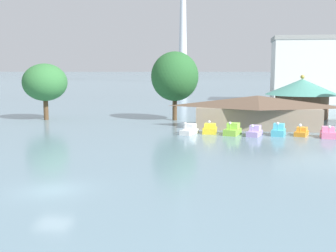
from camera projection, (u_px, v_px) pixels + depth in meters
name	position (u px, v px, depth m)	size (l,w,h in m)	color
ground_plane	(53.00, 190.00, 29.59)	(2000.00, 2000.00, 0.00)	slate
pedal_boat_white	(189.00, 130.00, 54.89)	(2.26, 3.18, 1.69)	white
pedal_boat_yellow	(210.00, 129.00, 55.44)	(1.79, 2.45, 1.83)	yellow
pedal_boat_lime	(233.00, 130.00, 54.29)	(2.39, 3.23, 1.82)	#8CCC3F
pedal_boat_lavender	(255.00, 132.00, 53.38)	(2.21, 3.09, 1.57)	#B299D8
pedal_boat_cyan	(279.00, 131.00, 53.73)	(2.07, 2.89, 1.85)	#4CB7CC
pedal_boat_orange	(301.00, 132.00, 53.57)	(2.15, 2.94, 1.65)	orange
pedal_boat_pink	(328.00, 133.00, 52.05)	(1.94, 2.73, 1.66)	pink
boathouse	(257.00, 111.00, 60.09)	(18.29, 7.66, 4.65)	gray
green_roof_pavilion	(302.00, 95.00, 72.61)	(12.45, 12.45, 7.37)	brown
shoreline_tree_tall_left	(45.00, 82.00, 69.30)	(7.28, 7.28, 9.26)	brown
shoreline_tree_mid	(175.00, 76.00, 68.57)	(7.71, 7.71, 11.19)	brown
background_building_block	(332.00, 70.00, 104.43)	(29.21, 12.90, 16.21)	silver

